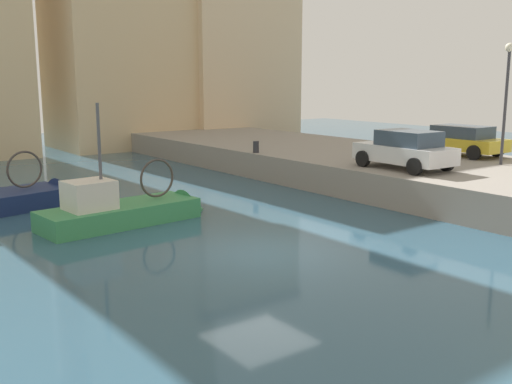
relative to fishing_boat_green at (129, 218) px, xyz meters
name	(u,v)px	position (x,y,z in m)	size (l,w,h in m)	color
water_surface	(259,253)	(1.34, -5.30, -0.14)	(80.00, 80.00, 0.00)	#2D5166
quay_wall	(498,186)	(12.84, -5.30, 0.46)	(9.00, 56.00, 1.20)	gray
fishing_boat_green	(129,218)	(0.00, 0.00, 0.00)	(6.06, 2.30, 4.74)	#388951
parked_car_yellow	(459,140)	(15.58, -1.56, 1.76)	(2.05, 4.28, 1.36)	gold
parked_car_white	(405,150)	(10.23, -2.87, 1.82)	(2.12, 3.94, 1.50)	silver
mooring_bollard_north	(256,147)	(8.69, 4.70, 1.34)	(0.28, 0.28, 0.55)	#2D2D33
quay_streetlamp	(507,84)	(14.34, -4.44, 4.31)	(0.36, 0.36, 4.83)	#38383D
waterfront_building_west	(123,9)	(9.68, 21.08, 9.14)	(9.96, 7.10, 18.52)	#D1B284
waterfront_building_east_mid	(231,55)	(17.87, 20.13, 6.28)	(9.13, 6.29, 12.81)	beige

